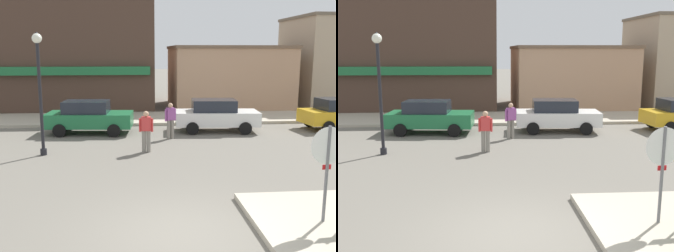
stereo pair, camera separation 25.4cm
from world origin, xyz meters
The scene contains 10 objects.
ground_plane centered at (0.00, 0.00, 0.00)m, with size 160.00×160.00×0.00m, color #6B665B.
kerb_far centered at (0.00, 14.47, 0.07)m, with size 80.00×4.00×0.15m, color #B7AD99.
stop_sign centered at (3.17, 0.04, 1.52)m, with size 0.82×0.09×2.30m.
lamp_post centered at (-4.39, 6.93, 2.96)m, with size 0.36×0.36×4.54m.
parked_car_nearest centered at (-3.10, 10.82, 0.81)m, with size 4.13×2.14×1.56m.
parked_car_second centered at (3.01, 10.80, 0.81)m, with size 4.12×2.11×1.56m.
pedestrian_crossing_near centered at (0.64, 9.33, 0.87)m, with size 0.54×0.34×1.61m.
pedestrian_crossing_far centered at (-0.51, 7.02, 0.87)m, with size 0.56×0.25×1.61m.
building_corner_shop centered at (-5.61, 20.80, 3.90)m, with size 12.26×9.16×7.78m.
building_storefront_left_near centered at (5.55, 19.49, 2.11)m, with size 7.86×6.88×4.22m.
Camera 1 is at (-0.97, -7.79, 3.85)m, focal length 42.00 mm.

